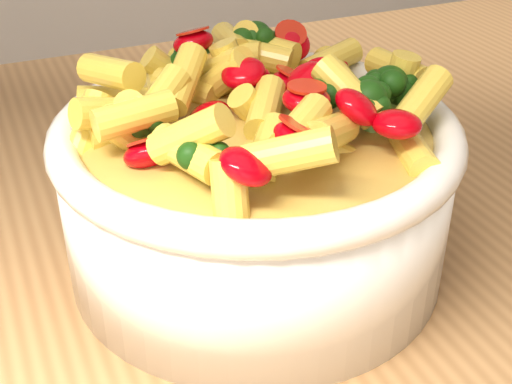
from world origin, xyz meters
name	(u,v)px	position (x,y,z in m)	size (l,w,h in m)	color
table	(263,321)	(0.00, 0.00, 0.80)	(1.20, 0.80, 0.90)	#A47546
serving_bowl	(256,190)	(-0.03, -0.05, 0.95)	(0.25, 0.25, 0.11)	white
pasta_salad	(256,93)	(-0.03, -0.05, 1.02)	(0.20, 0.20, 0.04)	#FFD350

